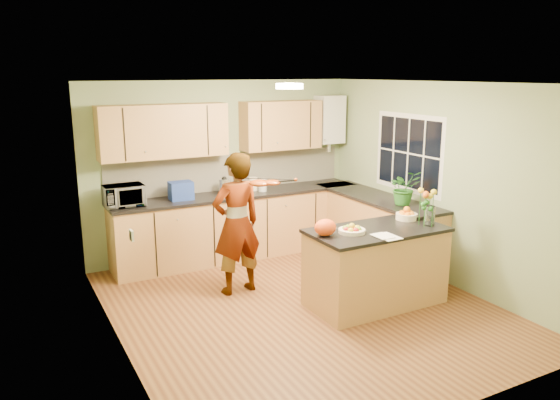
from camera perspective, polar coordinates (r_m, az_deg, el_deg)
name	(u,v)px	position (r m, az deg, el deg)	size (l,w,h in m)	color
floor	(301,307)	(6.34, 2.24, -11.09)	(4.50, 4.50, 0.00)	#5C311A
ceiling	(303,83)	(5.77, 2.47, 12.13)	(4.00, 4.50, 0.02)	silver
wall_back	(223,169)	(7.91, -5.93, 3.28)	(4.00, 0.02, 2.50)	gray
wall_front	(458,263)	(4.23, 18.06, -6.24)	(4.00, 0.02, 2.50)	gray
wall_left	(115,224)	(5.24, -16.88, -2.40)	(0.02, 4.50, 2.50)	gray
wall_right	(440,183)	(7.14, 16.35, 1.71)	(0.02, 4.50, 2.50)	gray
back_counter	(239,225)	(7.86, -4.29, -2.59)	(3.64, 0.62, 0.94)	#A57642
right_counter	(376,229)	(7.74, 9.99, -3.00)	(0.62, 2.24, 0.94)	#A57642
splashback	(230,172)	(7.95, -5.21, 2.97)	(3.60, 0.02, 0.52)	silver
upper_cabinets	(215,129)	(7.61, -6.78, 7.42)	(3.20, 0.34, 0.70)	#A57642
boiler	(329,120)	(8.48, 5.19, 8.37)	(0.40, 0.30, 0.86)	silver
window_right	(408,153)	(7.51, 13.27, 4.78)	(0.01, 1.30, 1.05)	silver
light_switch	(132,235)	(4.66, -15.26, -3.58)	(0.02, 0.09, 0.09)	silver
ceiling_lamp	(289,86)	(6.04, 0.99, 11.82)	(0.30, 0.30, 0.07)	#FFEABF
peninsula_island	(376,266)	(6.36, 9.97, -6.84)	(1.56, 0.80, 0.90)	#A57642
fruit_dish	(352,229)	(6.00, 7.52, -3.04)	(0.29, 0.29, 0.10)	#F7E5C6
orange_bowl	(407,214)	(6.66, 13.09, -1.47)	(0.25, 0.25, 0.15)	#F7E5C6
flower_vase	(431,197)	(6.39, 15.49, 0.28)	(0.27, 0.27, 0.50)	silver
orange_bag	(325,227)	(5.86, 4.76, -2.88)	(0.24, 0.21, 0.18)	#E64613
papers	(387,236)	(5.93, 11.16, -3.75)	(0.21, 0.28, 0.01)	white
violinist	(237,224)	(6.49, -4.55, -2.50)	(0.62, 0.41, 1.71)	#D8AC84
violin	(260,183)	(6.25, -2.14, 1.78)	(0.57, 0.23, 0.11)	#501905
microwave	(124,196)	(7.21, -16.01, 0.44)	(0.50, 0.34, 0.27)	silver
blue_box	(181,191)	(7.41, -10.31, 0.97)	(0.30, 0.22, 0.24)	navy
kettle	(224,186)	(7.66, -5.84, 1.49)	(0.15, 0.15, 0.29)	silver
jar_cream	(253,184)	(7.87, -2.81, 1.68)	(0.12, 0.12, 0.19)	#F7E5C6
jar_white	(263,185)	(7.81, -1.84, 1.58)	(0.12, 0.12, 0.18)	silver
potted_plant	(404,187)	(7.18, 12.84, 1.28)	(0.40, 0.35, 0.45)	#286822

